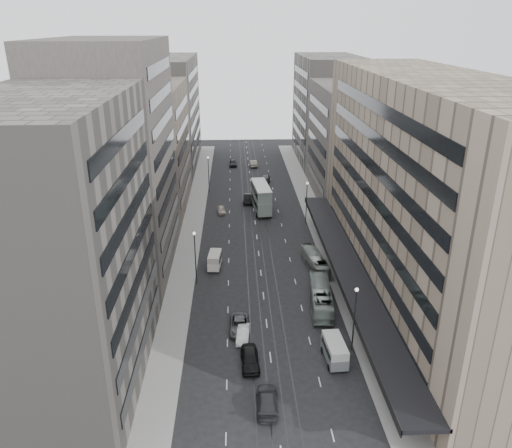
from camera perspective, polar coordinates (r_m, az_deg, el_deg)
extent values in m
plane|color=black|center=(64.56, 1.28, -11.77)|extent=(220.00, 220.00, 0.00)
cube|color=gray|center=(99.09, 6.82, 0.66)|extent=(4.00, 125.00, 0.15)
cube|color=gray|center=(98.17, -7.15, 0.44)|extent=(4.00, 125.00, 0.15)
cube|color=gray|center=(69.72, 18.90, 3.36)|extent=(15.00, 60.00, 30.00)
cube|color=black|center=(71.08, 10.62, -5.06)|extent=(4.40, 60.00, 0.50)
cube|color=#453F3C|center=(111.11, 10.83, 9.21)|extent=(15.00, 28.00, 24.00)
cube|color=slate|center=(139.59, 8.15, 12.78)|extent=(15.00, 32.00, 28.00)
cube|color=slate|center=(53.15, -21.81, -2.82)|extent=(15.00, 28.00, 30.00)
cube|color=#453F3C|center=(77.02, -15.87, 6.97)|extent=(15.00, 26.00, 34.00)
cube|color=#6E6155|center=(103.77, -12.42, 8.48)|extent=(15.00, 28.00, 25.00)
cube|color=slate|center=(135.49, -10.24, 12.38)|extent=(15.00, 38.00, 28.00)
cylinder|color=#262628|center=(59.61, 11.14, -10.81)|extent=(0.16, 0.16, 8.00)
sphere|color=silver|center=(57.52, 11.44, -7.37)|extent=(0.44, 0.44, 0.44)
cylinder|color=#262628|center=(95.06, 5.78, 2.30)|extent=(0.16, 0.16, 8.00)
sphere|color=silver|center=(93.76, 5.88, 4.65)|extent=(0.44, 0.44, 0.44)
cylinder|color=#262628|center=(73.13, -6.93, -4.02)|extent=(0.16, 0.16, 8.00)
sphere|color=silver|center=(71.43, -7.08, -1.06)|extent=(0.44, 0.44, 0.44)
cylinder|color=#262628|center=(113.28, -5.44, 5.56)|extent=(0.16, 0.16, 8.00)
sphere|color=silver|center=(112.19, -5.51, 7.57)|extent=(0.44, 0.44, 0.44)
imported|color=gray|center=(68.74, 7.40, -8.19)|extent=(3.54, 11.19, 3.07)
imported|color=#929D93|center=(78.53, 6.75, -4.27)|extent=(3.36, 9.69, 2.64)
cube|color=gray|center=(101.89, 0.59, 2.51)|extent=(3.84, 10.44, 2.61)
cube|color=gray|center=(101.10, 0.60, 3.81)|extent=(3.75, 10.03, 2.27)
cube|color=silver|center=(100.73, 0.60, 4.46)|extent=(3.84, 10.44, 0.14)
cylinder|color=black|center=(98.73, 0.10, 1.05)|extent=(0.43, 1.16, 1.13)
cylinder|color=black|center=(99.16, 1.73, 1.13)|extent=(0.43, 1.16, 1.13)
cylinder|color=black|center=(105.56, -0.47, 2.46)|extent=(0.43, 1.16, 1.13)
cylinder|color=black|center=(105.96, 1.05, 2.54)|extent=(0.43, 1.16, 1.13)
cube|color=slate|center=(59.23, 8.96, -14.40)|extent=(2.35, 5.01, 1.27)
cube|color=beige|center=(58.56, 9.03, -13.51)|extent=(2.31, 4.91, 1.00)
cylinder|color=black|center=(58.14, 8.32, -15.94)|extent=(0.25, 0.74, 0.73)
cylinder|color=black|center=(58.62, 10.34, -15.72)|extent=(0.25, 0.74, 0.73)
cylinder|color=black|center=(60.63, 7.57, -14.09)|extent=(0.25, 0.74, 0.73)
cylinder|color=black|center=(61.09, 9.49, -13.90)|extent=(0.25, 0.74, 0.73)
cube|color=white|center=(78.74, -4.73, -4.41)|extent=(2.19, 4.21, 1.25)
cube|color=#B8B3A6|center=(78.25, -4.75, -3.68)|extent=(2.14, 4.13, 0.98)
cylinder|color=black|center=(77.95, -5.50, -5.25)|extent=(0.24, 0.66, 0.65)
cylinder|color=black|center=(77.73, -4.16, -5.28)|extent=(0.24, 0.66, 0.65)
cylinder|color=black|center=(80.32, -5.25, -4.37)|extent=(0.24, 0.66, 0.65)
cylinder|color=black|center=(80.10, -3.94, -4.40)|extent=(0.24, 0.66, 0.65)
imported|color=black|center=(57.99, -0.70, -15.16)|extent=(2.22, 5.12, 1.72)
imported|color=white|center=(62.22, -1.48, -12.46)|extent=(1.86, 4.27, 1.37)
imported|color=#57575A|center=(63.79, -1.91, -11.46)|extent=(2.48, 5.24, 1.45)
imported|color=#292A2C|center=(52.95, 1.27, -19.53)|extent=(2.42, 5.49, 1.57)
imported|color=#B3A594|center=(101.33, -3.97, 1.62)|extent=(2.00, 4.06, 1.33)
imported|color=black|center=(107.10, -0.90, 2.92)|extent=(2.36, 5.37, 1.71)
imported|color=beige|center=(116.06, 0.34, 4.40)|extent=(3.09, 5.75, 1.54)
imported|color=#4F5052|center=(122.19, 1.11, 5.29)|extent=(2.62, 5.29, 1.48)
imported|color=black|center=(135.56, -2.63, 7.01)|extent=(2.00, 4.91, 1.67)
imported|color=gray|center=(134.90, -0.33, 6.95)|extent=(2.19, 5.19, 1.67)
imported|color=black|center=(58.97, 15.41, -15.20)|extent=(0.73, 0.73, 1.71)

